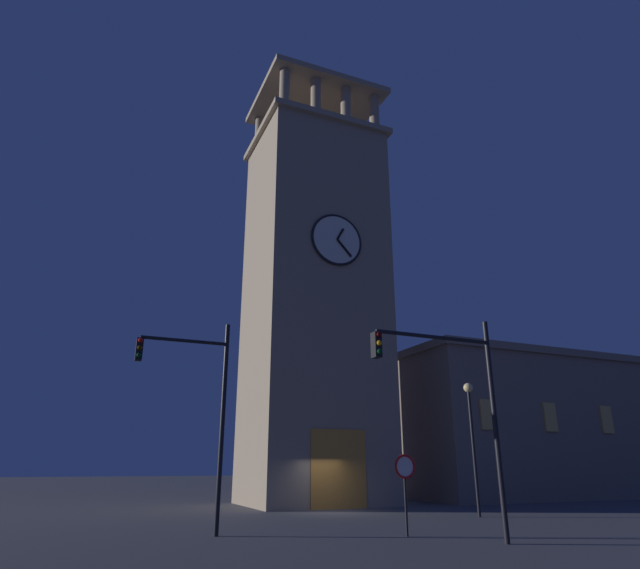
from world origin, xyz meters
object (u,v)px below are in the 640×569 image
traffic_signal_near (458,391)px  traffic_signal_mid (199,395)px  street_lamp (471,423)px  no_horn_sign (405,472)px  adjacent_wing_building (542,425)px  clocktower (315,297)px

traffic_signal_near → traffic_signal_mid: 8.55m
street_lamp → no_horn_sign: street_lamp is taller
traffic_signal_mid → no_horn_sign: 7.34m
adjacent_wing_building → no_horn_sign: 24.54m
traffic_signal_mid → street_lamp: bearing=-170.6°
no_horn_sign → traffic_signal_mid: bearing=-21.0°
adjacent_wing_building → traffic_signal_near: size_ratio=3.13×
clocktower → street_lamp: (-3.83, 9.79, -8.48)m
no_horn_sign → traffic_signal_near: bearing=99.8°
traffic_signal_near → adjacent_wing_building: bearing=-140.3°
adjacent_wing_building → traffic_signal_mid: adjacent_wing_building is taller
clocktower → adjacent_wing_building: bearing=177.8°
traffic_signal_near → street_lamp: traffic_signal_near is taller
traffic_signal_near → traffic_signal_mid: (6.90, -5.05, 0.11)m
traffic_signal_near → no_horn_sign: 3.51m
traffic_signal_near → no_horn_sign: size_ratio=2.64×
traffic_signal_near → traffic_signal_mid: size_ratio=0.95×
clocktower → traffic_signal_mid: size_ratio=4.40×
traffic_signal_near → clocktower: bearing=-97.7°
street_lamp → no_horn_sign: bearing=35.3°
no_horn_sign → street_lamp: bearing=-144.7°
adjacent_wing_building → traffic_signal_near: adjacent_wing_building is taller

